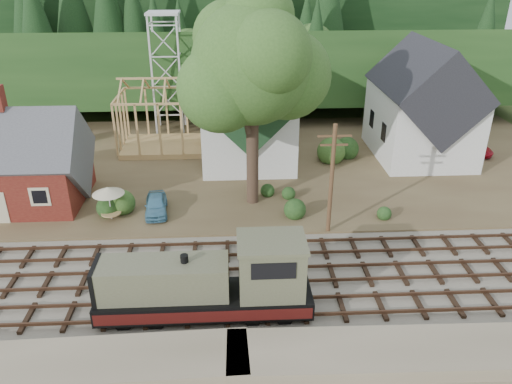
{
  "coord_description": "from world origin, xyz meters",
  "views": [
    {
      "loc": [
        0.42,
        -24.46,
        17.67
      ],
      "look_at": [
        2.05,
        6.0,
        3.0
      ],
      "focal_mm": 35.0,
      "sensor_mm": 36.0,
      "label": 1
    }
  ],
  "objects_px": {
    "car_red": "(470,149)",
    "car_blue": "(156,205)",
    "patio_set": "(108,192)",
    "locomotive": "(212,285)"
  },
  "relations": [
    {
      "from": "locomotive",
      "to": "car_blue",
      "type": "distance_m",
      "value": 12.36
    },
    {
      "from": "locomotive",
      "to": "car_blue",
      "type": "relative_size",
      "value": 2.84
    },
    {
      "from": "locomotive",
      "to": "patio_set",
      "type": "bearing_deg",
      "value": 125.26
    },
    {
      "from": "car_blue",
      "to": "locomotive",
      "type": "bearing_deg",
      "value": -74.75
    },
    {
      "from": "car_red",
      "to": "locomotive",
      "type": "bearing_deg",
      "value": 166.45
    },
    {
      "from": "car_blue",
      "to": "patio_set",
      "type": "xyz_separation_m",
      "value": [
        -3.14,
        -0.74,
        1.46
      ]
    },
    {
      "from": "car_blue",
      "to": "car_red",
      "type": "xyz_separation_m",
      "value": [
        28.27,
        10.35,
        -0.08
      ]
    },
    {
      "from": "car_blue",
      "to": "patio_set",
      "type": "relative_size",
      "value": 1.56
    },
    {
      "from": "car_red",
      "to": "patio_set",
      "type": "relative_size",
      "value": 1.68
    },
    {
      "from": "car_red",
      "to": "car_blue",
      "type": "bearing_deg",
      "value": 144.05
    }
  ]
}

